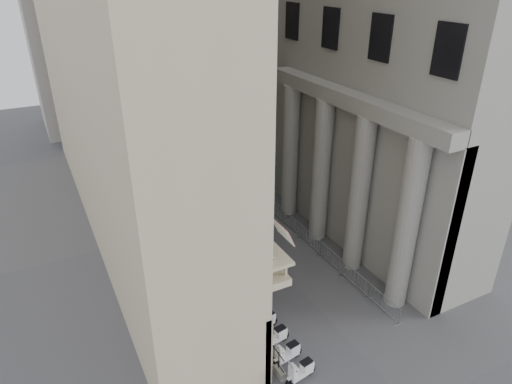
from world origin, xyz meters
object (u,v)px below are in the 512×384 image
(security_tent, at_px, (191,169))
(street_lamp, at_px, (173,144))
(info_kiosk, at_px, (177,188))
(scooter_0, at_px, (301,380))
(pedestrian_b, at_px, (187,141))
(pedestrian_a, at_px, (189,178))

(security_tent, bearing_deg, street_lamp, 135.68)
(street_lamp, xyz_separation_m, info_kiosk, (0.16, 0.42, -4.04))
(scooter_0, height_order, pedestrian_b, pedestrian_b)
(info_kiosk, bearing_deg, pedestrian_a, 65.26)
(info_kiosk, bearing_deg, pedestrian_b, 91.55)
(street_lamp, height_order, pedestrian_b, street_lamp)
(pedestrian_a, distance_m, pedestrian_b, 9.72)
(scooter_0, distance_m, pedestrian_a, 21.95)
(pedestrian_a, bearing_deg, security_tent, 74.09)
(pedestrian_a, bearing_deg, info_kiosk, 38.02)
(security_tent, distance_m, pedestrian_b, 12.72)
(scooter_0, height_order, info_kiosk, info_kiosk)
(security_tent, distance_m, street_lamp, 2.39)
(scooter_0, xyz_separation_m, security_tent, (1.66, 19.06, 3.05))
(scooter_0, xyz_separation_m, pedestrian_a, (2.33, 21.80, 0.97))
(pedestrian_b, bearing_deg, pedestrian_a, 80.19)
(scooter_0, height_order, security_tent, security_tent)
(scooter_0, relative_size, security_tent, 0.33)
(info_kiosk, xyz_separation_m, pedestrian_a, (1.54, 1.31, 0.06))
(street_lamp, xyz_separation_m, pedestrian_a, (1.69, 1.73, -3.98))
(pedestrian_a, bearing_deg, street_lamp, 43.27)
(security_tent, relative_size, street_lamp, 0.54)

